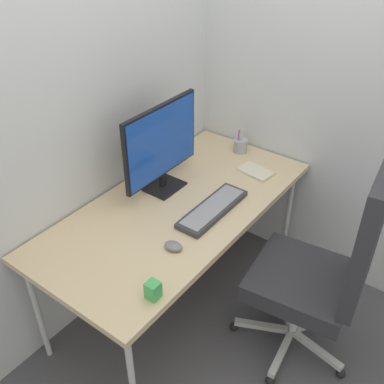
{
  "coord_description": "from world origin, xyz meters",
  "views": [
    {
      "loc": [
        -1.48,
        -1.2,
        2.11
      ],
      "look_at": [
        0.03,
        -0.08,
        0.81
      ],
      "focal_mm": 42.03,
      "sensor_mm": 36.0,
      "label": 1
    }
  ],
  "objects": [
    {
      "name": "ground_plane",
      "position": [
        0.0,
        0.0,
        0.0
      ],
      "size": [
        8.0,
        8.0,
        0.0
      ],
      "primitive_type": "plane",
      "color": "#4C4C51"
    },
    {
      "name": "wall_back",
      "position": [
        0.0,
        0.41,
        1.4
      ],
      "size": [
        3.31,
        0.04,
        2.8
      ],
      "primitive_type": "cube",
      "color": "silver",
      "rests_on": "ground_plane"
    },
    {
      "name": "wall_side_right",
      "position": [
        0.83,
        -0.25,
        1.4
      ],
      "size": [
        0.04,
        2.49,
        2.8
      ],
      "primitive_type": "cube",
      "color": "silver",
      "rests_on": "ground_plane"
    },
    {
      "name": "desk",
      "position": [
        0.0,
        0.0,
        0.67
      ],
      "size": [
        1.59,
        0.77,
        0.71
      ],
      "color": "#D1B78C",
      "rests_on": "ground_plane"
    },
    {
      "name": "office_chair",
      "position": [
        0.15,
        -0.79,
        0.6
      ],
      "size": [
        0.65,
        0.65,
        1.18
      ],
      "color": "black",
      "rests_on": "ground_plane"
    },
    {
      "name": "monitor",
      "position": [
        0.09,
        0.17,
        0.98
      ],
      "size": [
        0.55,
        0.16,
        0.49
      ],
      "color": "black",
      "rests_on": "desk"
    },
    {
      "name": "keyboard",
      "position": [
        0.07,
        -0.18,
        0.73
      ],
      "size": [
        0.46,
        0.14,
        0.03
      ],
      "color": "#333338",
      "rests_on": "desk"
    },
    {
      "name": "mouse",
      "position": [
        -0.28,
        -0.2,
        0.73
      ],
      "size": [
        0.07,
        0.1,
        0.03
      ],
      "primitive_type": "ellipsoid",
      "rotation": [
        0.0,
        0.0,
        0.1
      ],
      "color": "slate",
      "rests_on": "desk"
    },
    {
      "name": "pen_holder",
      "position": [
        0.69,
        0.04,
        0.76
      ],
      "size": [
        0.09,
        0.09,
        0.15
      ],
      "color": "#9EA0A5",
      "rests_on": "desk"
    },
    {
      "name": "notebook",
      "position": [
        0.53,
        -0.17,
        0.72
      ],
      "size": [
        0.15,
        0.21,
        0.02
      ],
      "primitive_type": "cube",
      "rotation": [
        0.0,
        0.0,
        -0.14
      ],
      "color": "beige",
      "rests_on": "desk"
    },
    {
      "name": "desk_clamp_accessory",
      "position": [
        -0.56,
        -0.32,
        0.75
      ],
      "size": [
        0.05,
        0.05,
        0.08
      ],
      "primitive_type": "cube",
      "color": "#3FAD59",
      "rests_on": "desk"
    }
  ]
}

